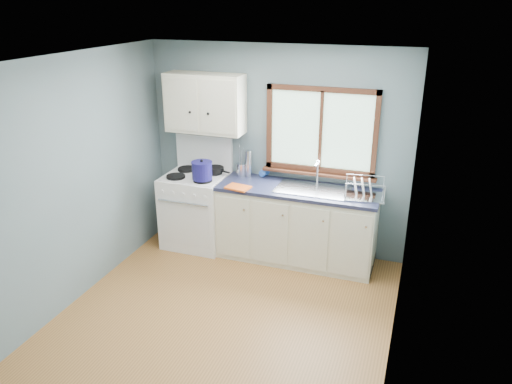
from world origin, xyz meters
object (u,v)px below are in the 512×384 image
(base_cabinets, at_px, (296,228))
(stockpot, at_px, (202,170))
(dish_rack, at_px, (364,192))
(thermos, at_px, (248,164))
(skillet, at_px, (214,169))
(utensil_crock, at_px, (242,169))
(gas_range, at_px, (196,208))
(sink, at_px, (313,195))

(base_cabinets, height_order, stockpot, stockpot)
(base_cabinets, distance_m, dish_rack, 0.95)
(stockpot, xyz_separation_m, dish_rack, (1.88, 0.14, -0.09))
(thermos, bearing_deg, skillet, -173.32)
(base_cabinets, height_order, utensil_crock, utensil_crock)
(gas_range, relative_size, utensil_crock, 3.46)
(sink, height_order, thermos, thermos)
(sink, xyz_separation_m, thermos, (-0.85, 0.18, 0.23))
(stockpot, bearing_deg, thermos, 38.61)
(sink, distance_m, dish_rack, 0.59)
(gas_range, relative_size, skillet, 3.58)
(utensil_crock, xyz_separation_m, thermos, (0.09, -0.01, 0.09))
(sink, bearing_deg, stockpot, -172.11)
(utensil_crock, distance_m, dish_rack, 1.54)
(base_cabinets, relative_size, thermos, 5.52)
(skillet, distance_m, utensil_crock, 0.35)
(thermos, bearing_deg, dish_rack, -8.70)
(skillet, bearing_deg, gas_range, -127.33)
(gas_range, xyz_separation_m, stockpot, (0.18, -0.16, 0.58))
(thermos, height_order, dish_rack, thermos)
(base_cabinets, xyz_separation_m, stockpot, (-1.13, -0.18, 0.66))
(gas_range, relative_size, thermos, 4.06)
(sink, bearing_deg, dish_rack, -3.71)
(gas_range, distance_m, sink, 1.53)
(sink, xyz_separation_m, stockpot, (-1.31, -0.18, 0.21))
(gas_range, bearing_deg, utensil_crock, 21.03)
(sink, bearing_deg, base_cabinets, 179.87)
(dish_rack, bearing_deg, gas_range, 172.05)
(skillet, xyz_separation_m, stockpot, (-0.02, -0.31, 0.08))
(stockpot, bearing_deg, base_cabinets, 9.15)
(thermos, bearing_deg, sink, -12.01)
(gas_range, relative_size, stockpot, 4.56)
(gas_range, height_order, dish_rack, gas_range)
(sink, xyz_separation_m, skillet, (-1.29, 0.13, 0.12))
(utensil_crock, bearing_deg, dish_rack, -8.45)
(stockpot, bearing_deg, dish_rack, 4.37)
(base_cabinets, xyz_separation_m, dish_rack, (0.76, -0.04, 0.57))
(thermos, distance_m, dish_rack, 1.45)
(skillet, distance_m, dish_rack, 1.87)
(skillet, distance_m, thermos, 0.45)
(base_cabinets, bearing_deg, sink, -0.13)
(skillet, distance_m, stockpot, 0.32)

